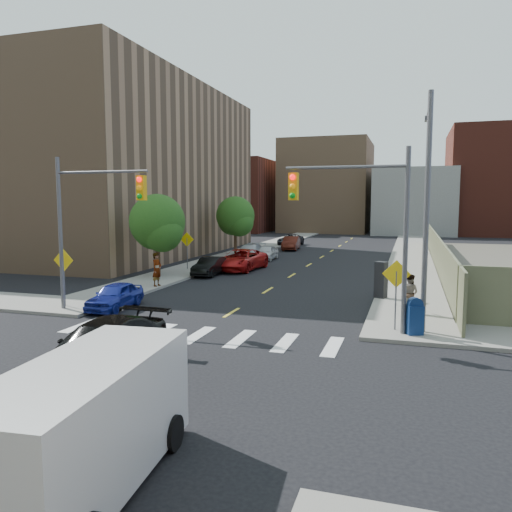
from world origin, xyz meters
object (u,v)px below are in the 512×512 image
Objects in this scene: parked_car_black at (210,266)px; parked_car_maroon at (291,243)px; parked_car_red at (241,260)px; pedestrian_west at (157,269)px; parked_car_white at (266,253)px; parked_car_grey at (291,240)px; black_sedan at (102,349)px; pedestrian_east at (409,293)px; parked_car_blue at (115,296)px; payphone at (381,280)px; parked_car_silver at (250,252)px; mailbox at (415,316)px; cargo_van at (90,419)px.

parked_car_maroon is (1.13, 19.27, 0.08)m from parked_car_black.
pedestrian_west is (-2.10, -8.84, 0.35)m from parked_car_red.
parked_car_white is 0.80× the size of parked_car_grey.
black_sedan is 3.11× the size of pedestrian_east.
parked_car_maroon is 2.21× the size of pedestrian_west.
parked_car_grey reaches higher than parked_car_blue.
parked_car_blue is 0.66× the size of parked_car_red.
payphone reaches higher than black_sedan.
pedestrian_west is at bearing -98.52° from parked_car_red.
parked_car_silver is 2.55× the size of payphone.
parked_car_maroon is at bearing 86.55° from parked_car_black.
pedestrian_west is at bearing 132.20° from mailbox.
black_sedan is 15.39m from payphone.
payphone is 3.37m from pedestrian_east.
payphone is at bearing 80.47° from mailbox.
parked_car_silver reaches higher than parked_car_white.
pedestrian_west is at bearing -154.52° from payphone.
black_sedan is 2.87× the size of payphone.
parked_car_white is at bearing 83.29° from parked_car_black.
cargo_van reaches higher than parked_car_silver.
cargo_van is (7.71, -24.15, 0.58)m from parked_car_black.
parked_car_maroon is 26.93m from payphone.
payphone is (11.80, 5.76, 0.45)m from parked_car_blue.
parked_car_blue is 0.70× the size of cargo_van.
mailbox is at bearing -8.75° from parked_car_blue.
parked_car_black is at bearing 179.14° from payphone.
parked_car_grey is 0.90× the size of cargo_van.
parked_car_white is at bearing -81.57° from parked_car_grey.
parked_car_black is at bearing 102.43° from cargo_van.
parked_car_maroon reaches higher than parked_car_white.
cargo_van is at bearing -148.03° from pedestrian_west.
pedestrian_west reaches higher than payphone.
parked_car_blue is 1.88× the size of pedestrian_west.
parked_car_blue is 13.14m from payphone.
parked_car_red is 19.68m from mailbox.
parked_car_grey is (-1.28, 5.18, -0.06)m from parked_car_maroon.
cargo_van is at bearing -77.49° from parked_car_grey.
parked_car_red is at bearing -95.75° from parked_car_maroon.
parked_car_white is 14.61m from parked_car_grey.
parked_car_white is at bearing -0.88° from pedestrian_west.
parked_car_grey is (-1.30, 21.35, -0.12)m from parked_car_red.
parked_car_grey is (-1.30, 14.55, 0.01)m from parked_car_white.
cargo_van is at bearing 91.89° from pedestrian_east.
pedestrian_east reaches higher than mailbox.
parked_car_grey is 2.41× the size of pedestrian_west.
pedestrian_west is (-14.20, 6.68, 0.30)m from mailbox.
parked_car_black is at bearing -90.45° from parked_car_silver.
payphone is 1.09× the size of pedestrian_east.
pedestrian_west is (-2.10, -15.64, 0.48)m from parked_car_white.
parked_car_black is at bearing 85.32° from parked_car_blue.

